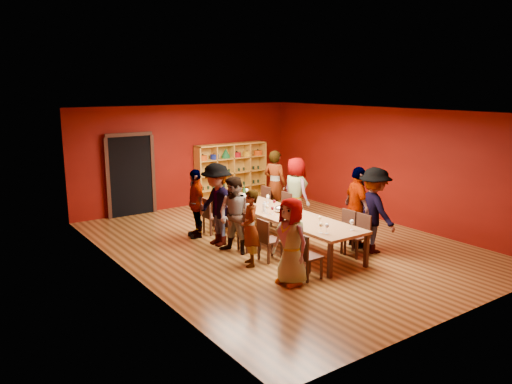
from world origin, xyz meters
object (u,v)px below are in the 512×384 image
Objects in this scene: person_left_0 at (291,241)px; person_left_2 at (235,216)px; chair_person_left_3 at (228,222)px; chair_person_right_3 at (283,208)px; chair_person_left_4 at (210,214)px; person_right_3 at (296,191)px; chair_person_left_0 at (306,254)px; person_right_0 at (374,210)px; chair_person_left_2 at (246,229)px; person_right_1 at (357,207)px; person_left_3 at (217,205)px; shelving_unit at (231,170)px; chair_person_left_1 at (267,238)px; chair_person_right_0 at (360,233)px; chair_person_right_4 at (263,201)px; person_left_1 at (250,228)px; tasting_table at (280,214)px; chair_person_right_1 at (345,228)px; person_left_4 at (196,203)px; wine_bottle at (244,193)px; person_right_4 at (275,184)px; spittoon_bowl at (281,209)px.

person_left_2 is at bearing 172.23° from person_left_0.
chair_person_right_3 is (1.82, 0.28, 0.00)m from chair_person_left_3.
person_right_3 reaches higher than chair_person_left_4.
person_right_0 is (2.23, 0.37, 0.43)m from chair_person_left_0.
chair_person_left_2 is 0.49× the size of person_right_1.
chair_person_left_2 is 0.91m from person_left_3.
person_left_2 is 2.99m from person_right_0.
chair_person_left_4 is at bearing 59.94° from person_right_1.
shelving_unit is at bearing 81.54° from chair_person_right_3.
person_right_3 reaches higher than chair_person_left_1.
chair_person_left_1 is at bearing 155.30° from chair_person_right_0.
person_right_0 is 3.58m from chair_person_right_4.
shelving_unit is 5.47m from person_right_1.
person_left_1 is 1.53m from person_left_3.
tasting_table is 1.84m from chair_person_left_4.
chair_person_right_3 is (0.00, 2.63, 0.00)m from chair_person_right_0.
person_left_1 is 2.79m from person_right_0.
chair_person_left_2 is 0.53× the size of person_left_2.
shelving_unit is at bearing 69.80° from chair_person_left_0.
chair_person_right_1 is (-0.49, -5.46, -0.49)m from shelving_unit.
chair_person_left_4 is 0.50m from person_left_4.
person_right_0 reaches higher than person_left_2.
shelving_unit is 1.47× the size of person_left_4.
chair_person_left_3 is at bearing -171.23° from chair_person_right_3.
person_right_3 is (2.23, 3.00, 0.38)m from chair_person_left_0.
person_left_0 is at bearing -119.14° from chair_person_right_4.
wine_bottle is (1.07, 3.66, 0.38)m from chair_person_left_0.
chair_person_left_1 is 1.52m from chair_person_left_3.
tasting_table is 2.68× the size of person_left_2.
chair_person_right_4 is at bearing -101.60° from shelving_unit.
person_left_2 is 0.92× the size of person_right_1.
person_right_1 reaches higher than chair_person_right_0.
chair_person_left_0 is 1.86m from chair_person_right_0.
chair_person_left_0 and chair_person_left_4 have the same top height.
person_left_3 reaches higher than person_left_0.
person_right_0 is 0.44m from person_right_1.
person_left_3 is 3.45m from person_right_0.
chair_person_left_0 is (-2.31, -6.27, -0.49)m from shelving_unit.
person_left_3 reaches higher than person_right_1.
chair_person_left_1 is at bearing -90.00° from chair_person_left_4.
person_left_1 is at bearing -100.20° from chair_person_left_4.
chair_person_left_0 and chair_person_left_3 have the same top height.
person_right_0 is (2.51, -1.61, 0.09)m from person_left_2.
person_right_4 reaches higher than wine_bottle.
chair_person_right_0 is 2.63m from chair_person_right_3.
chair_person_left_0 reaches higher than tasting_table.
person_right_0 reaches higher than chair_person_left_2.
chair_person_left_0 is 0.51× the size of person_right_3.
chair_person_right_0 is 3.53m from chair_person_right_4.
person_left_2 is at bearing 178.29° from spittoon_bowl.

